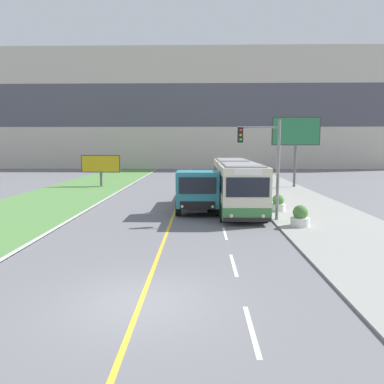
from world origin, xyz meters
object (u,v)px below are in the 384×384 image
(city_bus, at_px, (236,184))
(billboard_small, at_px, (101,165))
(billboard_large, at_px, (296,134))
(dump_truck, at_px, (198,192))
(traffic_light_mast, at_px, (266,157))
(planter_round_near, at_px, (300,217))
(planter_round_second, at_px, (278,204))

(city_bus, xyz_separation_m, billboard_small, (-12.23, 11.79, 0.62))
(billboard_large, bearing_deg, city_bus, -121.00)
(dump_truck, height_order, billboard_small, billboard_small)
(traffic_light_mast, relative_size, planter_round_near, 5.09)
(dump_truck, height_order, traffic_light_mast, traffic_light_mast)
(city_bus, distance_m, billboard_large, 13.54)
(dump_truck, bearing_deg, billboard_large, 55.51)
(billboard_large, distance_m, billboard_small, 19.20)
(planter_round_near, bearing_deg, traffic_light_mast, 133.20)
(planter_round_near, height_order, planter_round_second, planter_round_near)
(traffic_light_mast, bearing_deg, dump_truck, 144.89)
(traffic_light_mast, xyz_separation_m, billboard_small, (-13.36, 16.64, -1.33))
(billboard_small, xyz_separation_m, planter_round_near, (14.88, -18.26, -1.62))
(traffic_light_mast, xyz_separation_m, planter_round_near, (1.52, -1.62, -2.94))
(city_bus, distance_m, billboard_small, 17.00)
(dump_truck, bearing_deg, billboard_small, 124.59)
(city_bus, xyz_separation_m, planter_round_near, (2.65, -6.47, -1.00))
(city_bus, height_order, billboard_small, billboard_small)
(city_bus, relative_size, planter_round_near, 12.05)
(dump_truck, relative_size, billboard_large, 1.01)
(planter_round_second, bearing_deg, city_bus, 138.20)
(dump_truck, bearing_deg, planter_round_near, -38.98)
(planter_round_near, bearing_deg, planter_round_second, 92.98)
(dump_truck, bearing_deg, planter_round_second, 1.29)
(billboard_small, bearing_deg, traffic_light_mast, -51.25)
(billboard_small, bearing_deg, planter_round_near, -50.83)
(billboard_large, bearing_deg, dump_truck, -124.49)
(dump_truck, height_order, planter_round_second, dump_truck)
(city_bus, bearing_deg, planter_round_second, -41.80)
(billboard_large, bearing_deg, planter_round_near, -103.01)
(planter_round_second, bearing_deg, billboard_large, 72.14)
(dump_truck, distance_m, planter_round_near, 6.70)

